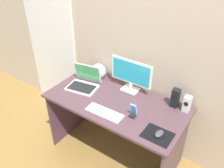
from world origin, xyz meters
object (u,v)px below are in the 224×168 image
object	(u,v)px
speaker_near_monitor	(175,98)
keyboard_external	(104,112)
mouse	(159,134)
laptop	(84,82)
speaker_right	(187,104)
phone_in_dock	(133,112)
monitor	(131,74)
fishbowl	(98,71)

from	to	relation	value
speaker_near_monitor	keyboard_external	size ratio (longest dim) A/B	0.53
speaker_near_monitor	mouse	xyz separation A→B (m)	(0.05, -0.45, -0.08)
speaker_near_monitor	laptop	world-z (taller)	laptop
keyboard_external	mouse	size ratio (longest dim) A/B	3.72
speaker_right	phone_in_dock	bearing A→B (deg)	-136.33
mouse	phone_in_dock	size ratio (longest dim) A/B	0.72
speaker_right	phone_in_dock	world-z (taller)	speaker_right
monitor	mouse	distance (m)	0.72
monitor	laptop	xyz separation A→B (m)	(-0.46, -0.23, -0.15)
speaker_near_monitor	keyboard_external	bearing A→B (deg)	-136.80
monitor	speaker_near_monitor	xyz separation A→B (m)	(0.50, 0.00, -0.10)
speaker_near_monitor	keyboard_external	xyz separation A→B (m)	(-0.50, -0.47, -0.09)
speaker_right	phone_in_dock	size ratio (longest dim) A/B	1.18
speaker_right	keyboard_external	bearing A→B (deg)	-142.77
monitor	speaker_near_monitor	world-z (taller)	monitor
laptop	monitor	bearing A→B (deg)	26.33
monitor	phone_in_dock	distance (m)	0.45
speaker_near_monitor	keyboard_external	distance (m)	0.69
phone_in_dock	laptop	bearing A→B (deg)	169.57
speaker_right	laptop	size ratio (longest dim) A/B	0.45
keyboard_external	phone_in_dock	bearing A→B (deg)	23.31
keyboard_external	phone_in_dock	size ratio (longest dim) A/B	2.69
speaker_right	mouse	world-z (taller)	speaker_right
mouse	speaker_right	bearing A→B (deg)	90.02
keyboard_external	phone_in_dock	distance (m)	0.27
laptop	fishbowl	size ratio (longest dim) A/B	2.06
laptop	phone_in_dock	bearing A→B (deg)	-10.43
speaker_near_monitor	mouse	bearing A→B (deg)	-83.69
speaker_right	mouse	size ratio (longest dim) A/B	1.63
laptop	phone_in_dock	size ratio (longest dim) A/B	2.63
laptop	fishbowl	bearing A→B (deg)	85.14
keyboard_external	mouse	distance (m)	0.55
keyboard_external	phone_in_dock	world-z (taller)	phone_in_dock
laptop	mouse	world-z (taller)	laptop
speaker_right	speaker_near_monitor	size ratio (longest dim) A/B	0.83
speaker_right	monitor	bearing A→B (deg)	-179.78
mouse	keyboard_external	bearing A→B (deg)	-168.59
fishbowl	mouse	world-z (taller)	fishbowl
speaker_right	speaker_near_monitor	distance (m)	0.12
speaker_right	fishbowl	world-z (taller)	fishbowl
fishbowl	laptop	bearing A→B (deg)	-94.86
speaker_near_monitor	phone_in_dock	distance (m)	0.44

